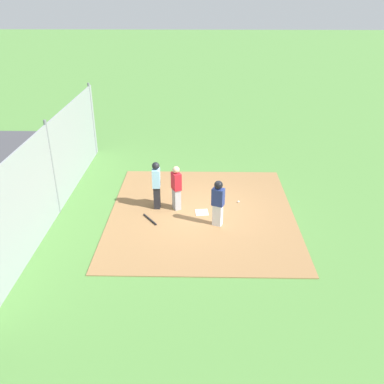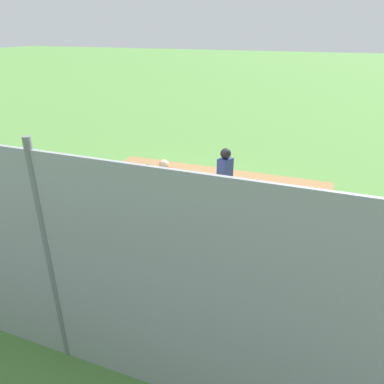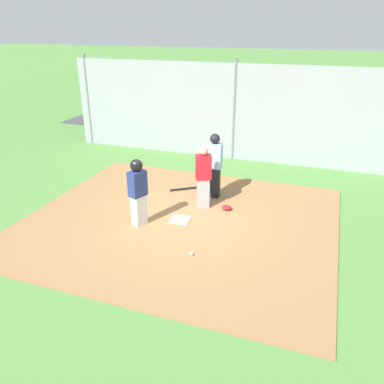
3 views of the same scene
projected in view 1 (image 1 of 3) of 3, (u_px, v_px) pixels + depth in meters
ground_plane at (202, 213)px, 14.60m from camera, size 140.00×140.00×0.00m
dirt_infield at (202, 213)px, 14.59m from camera, size 7.20×6.40×0.03m
home_plate at (202, 212)px, 14.58m from camera, size 0.49×0.49×0.02m
catcher at (176, 187)px, 14.49m from camera, size 0.46×0.40×1.63m
umpire at (156, 184)px, 14.53m from camera, size 0.39×0.27×1.75m
runner at (218, 200)px, 13.45m from camera, size 0.39×0.45×1.60m
baseball_bat at (150, 219)px, 14.10m from camera, size 0.71×0.54×0.06m
catcher_mask at (177, 199)px, 15.39m from camera, size 0.24×0.20×0.12m
baseball at (238, 202)px, 15.25m from camera, size 0.07×0.07×0.07m
backstop_fence at (53, 170)px, 13.98m from camera, size 12.00×0.10×3.35m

